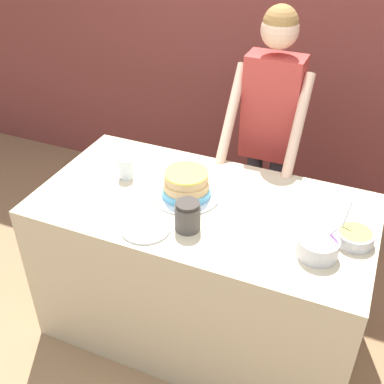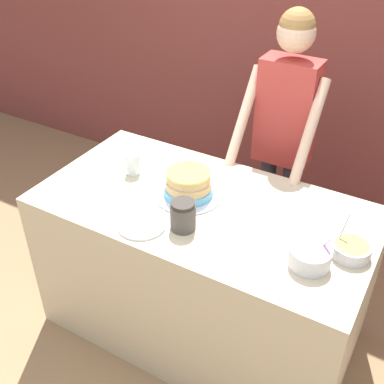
% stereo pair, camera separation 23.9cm
% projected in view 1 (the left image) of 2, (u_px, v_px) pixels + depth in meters
% --- Properties ---
extents(ground_plane, '(14.00, 14.00, 0.00)m').
position_uv_depth(ground_plane, '(170.00, 383.00, 2.64)').
color(ground_plane, '#93704C').
extents(wall_back, '(10.00, 0.05, 2.60)m').
position_uv_depth(wall_back, '(285.00, 44.00, 3.43)').
color(wall_back, brown).
rests_on(wall_back, ground_plane).
extents(counter, '(1.74, 0.90, 0.92)m').
position_uv_depth(counter, '(202.00, 269.00, 2.73)').
color(counter, '#C6B793').
rests_on(counter, ground_plane).
extents(person_baker, '(0.45, 0.47, 1.75)m').
position_uv_depth(person_baker, '(271.00, 117.00, 2.89)').
color(person_baker, '#2D2D38').
rests_on(person_baker, ground_plane).
extents(cake, '(0.36, 0.36, 0.14)m').
position_uv_depth(cake, '(186.00, 186.00, 2.48)').
color(cake, silver).
rests_on(cake, counter).
extents(frosting_bowl_olive, '(0.18, 0.18, 0.18)m').
position_uv_depth(frosting_bowl_olive, '(355.00, 236.00, 2.19)').
color(frosting_bowl_olive, silver).
rests_on(frosting_bowl_olive, counter).
extents(frosting_bowl_purple, '(0.18, 0.18, 0.15)m').
position_uv_depth(frosting_bowl_purple, '(318.00, 246.00, 2.11)').
color(frosting_bowl_purple, silver).
rests_on(frosting_bowl_purple, counter).
extents(drinking_glass, '(0.08, 0.08, 0.12)m').
position_uv_depth(drinking_glass, '(126.00, 168.00, 2.64)').
color(drinking_glass, silver).
rests_on(drinking_glass, counter).
extents(ceramic_plate, '(0.24, 0.24, 0.01)m').
position_uv_depth(ceramic_plate, '(146.00, 228.00, 2.29)').
color(ceramic_plate, silver).
rests_on(ceramic_plate, counter).
extents(stoneware_jar, '(0.12, 0.12, 0.15)m').
position_uv_depth(stoneware_jar, '(188.00, 216.00, 2.25)').
color(stoneware_jar, '#4C4742').
rests_on(stoneware_jar, counter).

